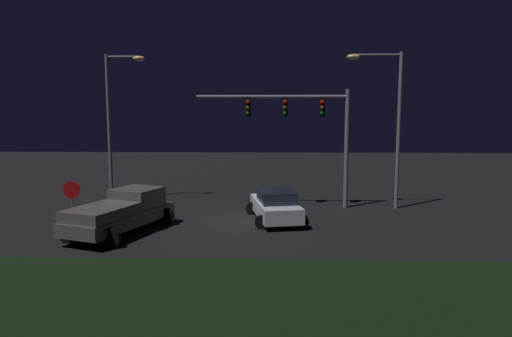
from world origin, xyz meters
TOP-DOWN VIEW (x-y plane):
  - ground_plane at (0.00, 0.00)m, footprint 80.00×80.00m
  - grass_median at (0.00, -9.07)m, footprint 26.32×6.30m
  - pickup_truck at (-4.85, -2.16)m, footprint 4.06×5.76m
  - car_sedan at (1.83, 0.16)m, footprint 3.00×4.66m
  - traffic_signal_gantry at (3.31, 3.36)m, footprint 8.32×0.56m
  - street_lamp_left at (-7.47, 4.92)m, footprint 2.34×0.44m
  - street_lamp_right at (7.91, 3.28)m, footprint 2.99×0.44m
  - stop_sign at (-7.13, -2.04)m, footprint 0.76×0.08m

SIDE VIEW (x-z plane):
  - ground_plane at x=0.00m, z-range 0.00..0.00m
  - grass_median at x=0.00m, z-range 0.00..0.10m
  - car_sedan at x=1.83m, z-range -0.02..1.49m
  - pickup_truck at x=-4.85m, z-range 0.10..1.90m
  - stop_sign at x=-7.13m, z-range 0.45..2.68m
  - traffic_signal_gantry at x=3.31m, z-range 1.65..8.15m
  - street_lamp_right at x=7.91m, z-range 1.11..9.54m
  - street_lamp_left at x=-7.47m, z-range 1.05..9.65m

